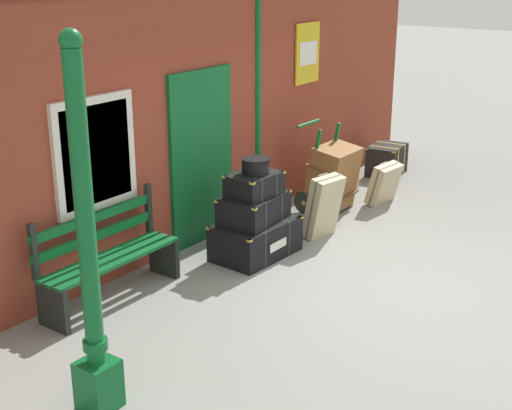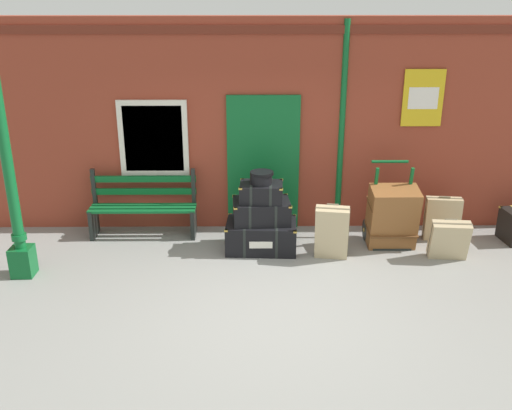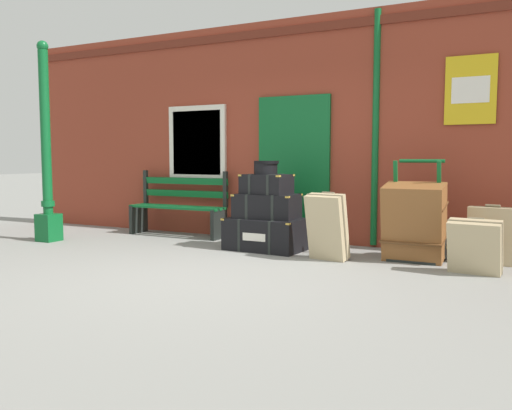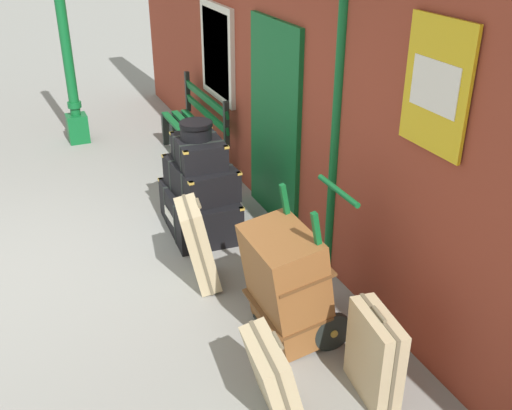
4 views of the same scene
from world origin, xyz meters
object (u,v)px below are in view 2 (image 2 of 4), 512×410
Objects in this scene: steamer_trunk_top at (261,192)px; steamer_trunk_middle at (261,211)px; porters_trolley at (388,225)px; suitcase_umber at (449,240)px; large_brown_trunk at (392,217)px; steamer_trunk_base at (261,236)px; suitcase_beige at (442,219)px; lamp_post at (13,198)px; round_hatbox at (261,177)px; platform_bench at (143,207)px; suitcase_caramel at (332,232)px.

steamer_trunk_middle is at bearing 65.59° from steamer_trunk_top.
porters_trolley reaches higher than suitcase_umber.
porters_trolley is (1.90, 0.22, -0.31)m from steamer_trunk_middle.
steamer_trunk_base is at bearing -177.80° from large_brown_trunk.
steamer_trunk_middle is at bearing -173.44° from porters_trolley.
steamer_trunk_top reaches higher than suitcase_umber.
suitcase_beige is at bearing 6.30° from porters_trolley.
porters_trolley reaches higher than steamer_trunk_base.
lamp_post is at bearing -168.52° from porters_trolley.
suitcase_beige is (5.88, 1.12, -0.76)m from lamp_post.
lamp_post is 3.41× the size of steamer_trunk_middle.
steamer_trunk_base is 1.51× the size of suitcase_beige.
round_hatbox is at bearing -100.63° from steamer_trunk_middle.
large_brown_trunk is 0.88m from suitcase_beige.
suitcase_umber is at bearing -31.87° from large_brown_trunk.
suitcase_beige is at bearing 7.07° from steamer_trunk_base.
steamer_trunk_top reaches higher than large_brown_trunk.
platform_bench is 1.71× the size of large_brown_trunk.
steamer_trunk_top is (-0.00, -0.01, 0.29)m from steamer_trunk_middle.
platform_bench is 3.72m from large_brown_trunk.
steamer_trunk_middle is 2.75m from suitcase_beige.
round_hatbox is 2.86m from suitcase_beige.
lamp_post is 5.83m from suitcase_umber.
round_hatbox reaches higher than steamer_trunk_base.
steamer_trunk_middle is 0.90× the size of large_brown_trunk.
round_hatbox is 0.48× the size of suitcase_beige.
suitcase_caramel is at bearing -148.01° from porters_trolley.
steamer_trunk_top is 0.68× the size of large_brown_trunk.
steamer_trunk_middle is at bearing -173.52° from suitcase_beige.
steamer_trunk_top is 0.91× the size of suitcase_beige.
steamer_trunk_top is at bearing -16.82° from platform_bench.
platform_bench is 1.87m from steamer_trunk_middle.
steamer_trunk_top reaches higher than suitcase_caramel.
suitcase_umber is (2.60, -0.37, 0.08)m from steamer_trunk_base.
platform_bench reaches higher than steamer_trunk_base.
porters_trolley is at bearing 7.34° from round_hatbox.
steamer_trunk_top is 1.06× the size of suitcase_umber.
steamer_trunk_top is 1.94m from large_brown_trunk.
porters_trolley reaches higher than steamer_trunk_middle.
steamer_trunk_top reaches higher than steamer_trunk_base.
platform_bench reaches higher than large_brown_trunk.
steamer_trunk_base is at bearing -172.59° from porters_trolley.
lamp_post is 1.80× the size of platform_bench.
suitcase_caramel reaches higher than suitcase_umber.
porters_trolley reaches higher than suitcase_caramel.
platform_bench is 1.89m from steamer_trunk_base.
porters_trolley is 0.26m from large_brown_trunk.
steamer_trunk_middle is (0.00, 0.03, 0.37)m from steamer_trunk_base.
suitcase_caramel is at bearing -17.97° from platform_bench.
lamp_post is 4.80× the size of suitcase_umber.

